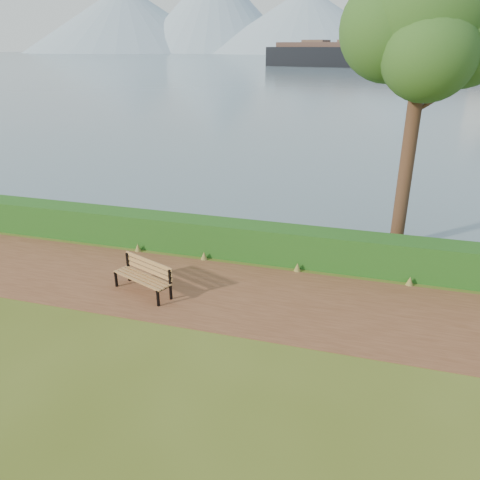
% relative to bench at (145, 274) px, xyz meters
% --- Properties ---
extents(ground, '(140.00, 140.00, 0.00)m').
position_rel_bench_xyz_m(ground, '(1.84, 0.14, -0.48)').
color(ground, '#475518').
rests_on(ground, ground).
extents(path, '(40.00, 3.40, 0.01)m').
position_rel_bench_xyz_m(path, '(1.84, 0.44, -0.48)').
color(path, brown).
rests_on(path, ground).
extents(hedge, '(32.00, 0.85, 1.00)m').
position_rel_bench_xyz_m(hedge, '(1.84, 2.74, 0.02)').
color(hedge, '#194614').
rests_on(hedge, ground).
extents(water, '(700.00, 510.00, 0.00)m').
position_rel_bench_xyz_m(water, '(1.84, 260.14, -0.48)').
color(water, '#3E5865').
rests_on(water, ground).
extents(mountains, '(585.00, 190.00, 70.00)m').
position_rel_bench_xyz_m(mountains, '(-7.33, 406.19, 27.21)').
color(mountains, '#7E97A9').
rests_on(mountains, ground).
extents(bench, '(1.72, 1.08, 0.84)m').
position_rel_bench_xyz_m(bench, '(0.00, 0.00, 0.00)').
color(bench, black).
rests_on(bench, ground).
extents(tree, '(4.39, 3.67, 8.45)m').
position_rel_bench_xyz_m(tree, '(6.02, 4.65, 5.80)').
color(tree, '#352015').
rests_on(tree, ground).
extents(cargo_ship, '(75.34, 27.99, 22.65)m').
position_rel_bench_xyz_m(cargo_ship, '(11.11, 133.33, 2.89)').
color(cargo_ship, black).
rests_on(cargo_ship, ground).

